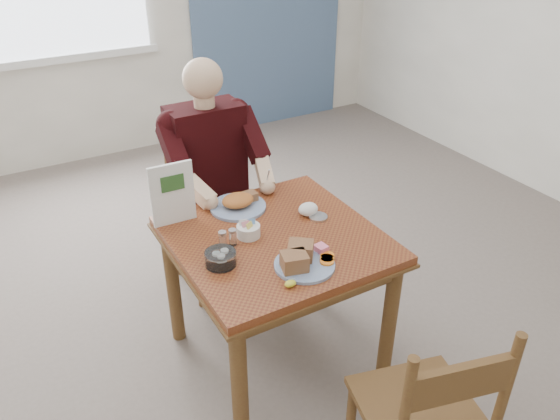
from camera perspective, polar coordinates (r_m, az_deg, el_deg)
floor at (r=2.96m, az=-0.39°, el=-14.96°), size 6.00×6.00×0.00m
lemon_wedge at (r=2.18m, az=1.09°, el=-7.70°), size 0.06×0.05×0.03m
napkin at (r=2.63m, az=2.96°, el=0.09°), size 0.11×0.10×0.06m
metal_dish at (r=2.62m, az=4.01°, el=-0.73°), size 0.11×0.11×0.01m
table at (r=2.55m, az=-0.44°, el=-4.80°), size 0.92×0.92×0.75m
chair_far at (r=3.25m, az=-7.34°, el=-0.05°), size 0.42×0.42×0.95m
chair_near at (r=2.15m, az=14.98°, el=-20.23°), size 0.51×0.51×0.95m
diner at (r=3.02m, az=-7.07°, el=4.66°), size 0.53×0.56×1.39m
near_plate at (r=2.28m, az=2.30°, el=-5.16°), size 0.34×0.34×0.09m
far_plate at (r=2.70m, az=-4.33°, el=0.75°), size 0.29×0.29×0.07m
caddy at (r=2.47m, az=-3.32°, el=-2.17°), size 0.12×0.12×0.08m
shakers at (r=2.41m, az=-5.49°, el=-2.95°), size 0.09×0.05×0.08m
creamer at (r=2.30m, az=-6.23°, el=-5.02°), size 0.16×0.16×0.06m
menu at (r=2.56m, az=-11.17°, el=1.69°), size 0.21×0.03×0.30m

